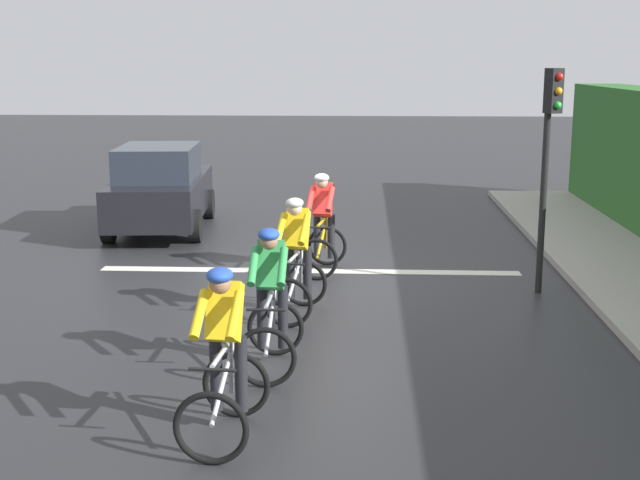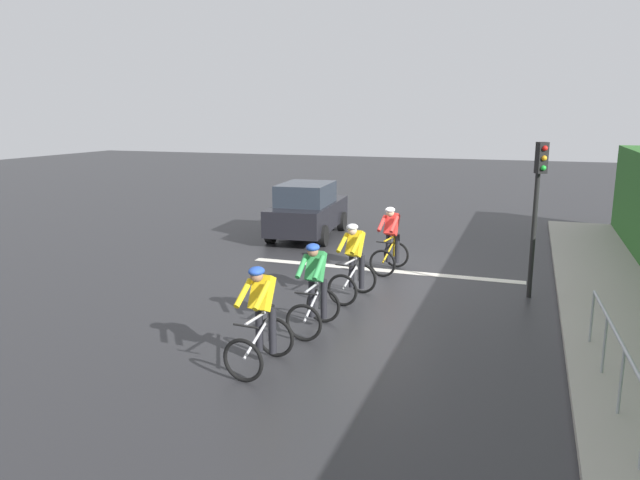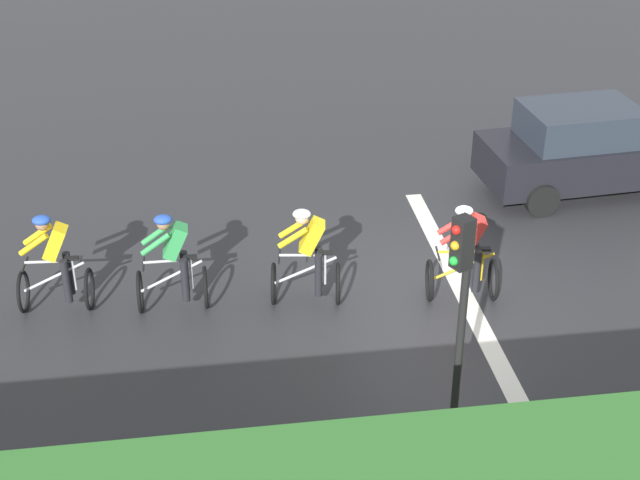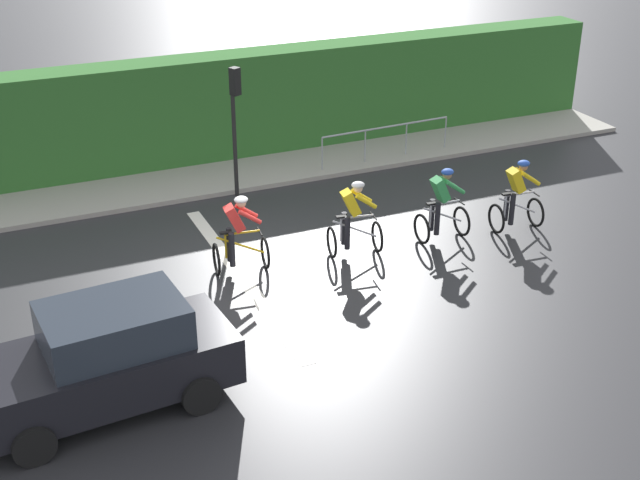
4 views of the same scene
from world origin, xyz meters
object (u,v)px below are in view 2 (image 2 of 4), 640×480
traffic_light_near_crossing (538,196)px  car_black (308,210)px  cyclist_lead (261,319)px  cyclist_second (315,289)px  cyclist_fourth (391,241)px  pedestrian_railing_kerbside (614,345)px  cyclist_mid (354,263)px

traffic_light_near_crossing → car_black: bearing=-33.3°
car_black → cyclist_lead: bearing=106.5°
cyclist_second → car_black: (3.12, -7.92, 0.08)m
cyclist_second → car_black: 8.51m
cyclist_lead → car_black: 10.14m
cyclist_second → cyclist_fourth: 4.57m
cyclist_lead → pedestrian_railing_kerbside: (-5.02, -0.65, 0.00)m
traffic_light_near_crossing → pedestrian_railing_kerbside: bearing=103.1°
cyclist_fourth → traffic_light_near_crossing: traffic_light_near_crossing is taller
cyclist_mid → car_black: 6.67m
car_black → cyclist_fourth: bearing=136.1°
cyclist_mid → cyclist_fourth: size_ratio=1.00×
cyclist_lead → cyclist_second: size_ratio=1.00×
cyclist_lead → traffic_light_near_crossing: 6.71m
cyclist_lead → car_black: size_ratio=0.39×
cyclist_second → traffic_light_near_crossing: size_ratio=0.50×
traffic_light_near_crossing → cyclist_second: bearing=42.5°
cyclist_second → pedestrian_railing_kerbside: cyclist_second is taller
car_black → pedestrian_railing_kerbside: size_ratio=1.08×
cyclist_second → car_black: size_ratio=0.39×
pedestrian_railing_kerbside → cyclist_lead: bearing=7.4°
cyclist_lead → cyclist_second: (-0.23, -1.81, 0.00)m
pedestrian_railing_kerbside → cyclist_fourth: bearing=-52.3°
cyclist_lead → cyclist_fourth: (-0.60, -6.37, 0.00)m
cyclist_second → cyclist_fourth: bearing=-94.6°
cyclist_second → traffic_light_near_crossing: 5.25m
cyclist_second → cyclist_fourth: size_ratio=1.00×
cyclist_mid → traffic_light_near_crossing: traffic_light_near_crossing is taller
cyclist_lead → pedestrian_railing_kerbside: 5.06m
cyclist_second → pedestrian_railing_kerbside: size_ratio=0.43×
cyclist_fourth → traffic_light_near_crossing: size_ratio=0.50×
cyclist_lead → cyclist_second: 1.82m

